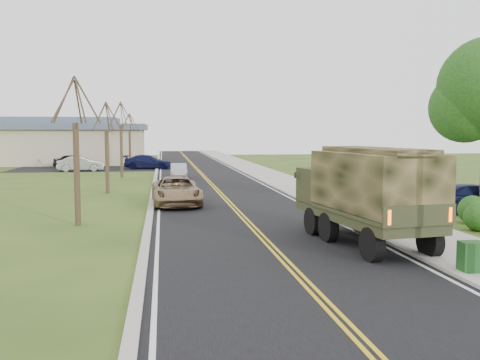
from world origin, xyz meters
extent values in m
plane|color=#304416|center=(0.00, 0.00, 0.00)|extent=(160.00, 160.00, 0.00)
cube|color=black|center=(0.00, 40.00, 0.01)|extent=(8.00, 120.00, 0.01)
cube|color=#9E998E|center=(4.15, 40.00, 0.06)|extent=(0.30, 120.00, 0.12)
cube|color=#9E998E|center=(5.90, 40.00, 0.05)|extent=(3.20, 120.00, 0.10)
cube|color=#9E998E|center=(-4.15, 40.00, 0.05)|extent=(0.30, 120.00, 0.10)
sphere|color=#154212|center=(10.20, 10.50, 4.95)|extent=(3.24, 3.24, 3.24)
cylinder|color=#38281C|center=(-7.00, 10.00, 2.10)|extent=(0.24, 0.24, 4.20)
cylinder|color=#38281C|center=(-6.52, 10.13, 5.13)|extent=(1.01, 0.33, 1.90)
cylinder|color=#38281C|center=(-6.97, 10.62, 5.05)|extent=(0.13, 1.29, 1.74)
cylinder|color=#38281C|center=(-7.46, 10.18, 5.13)|extent=(0.98, 0.43, 1.90)
cylinder|color=#38281C|center=(-7.39, 9.52, 5.05)|extent=(0.79, 1.05, 1.77)
cylinder|color=#38281C|center=(-6.73, 9.59, 5.13)|extent=(0.58, 0.90, 1.90)
cylinder|color=#38281C|center=(-7.00, 22.00, 1.98)|extent=(0.24, 0.24, 3.96)
cylinder|color=#38281C|center=(-6.55, 22.12, 4.83)|extent=(0.96, 0.32, 1.79)
cylinder|color=#38281C|center=(-6.97, 22.58, 4.76)|extent=(0.12, 1.22, 1.65)
cylinder|color=#38281C|center=(-7.43, 22.17, 4.83)|extent=(0.93, 0.41, 1.79)
cylinder|color=#38281C|center=(-7.37, 21.55, 4.76)|extent=(0.75, 0.99, 1.67)
cylinder|color=#38281C|center=(-6.75, 21.61, 4.83)|extent=(0.55, 0.85, 1.80)
cylinder|color=#38281C|center=(-7.00, 34.00, 2.22)|extent=(0.24, 0.24, 4.44)
cylinder|color=#38281C|center=(-6.50, 34.13, 5.42)|extent=(1.07, 0.35, 2.00)
cylinder|color=#38281C|center=(-6.97, 34.65, 5.34)|extent=(0.13, 1.36, 1.84)
cylinder|color=#38281C|center=(-7.49, 34.19, 5.42)|extent=(1.03, 0.46, 2.00)
cylinder|color=#38281C|center=(-7.41, 33.49, 5.34)|extent=(0.83, 1.10, 1.87)
cylinder|color=#38281C|center=(-6.72, 33.56, 5.42)|extent=(0.61, 0.95, 2.01)
cylinder|color=#38281C|center=(-7.00, 46.00, 2.04)|extent=(0.24, 0.24, 4.08)
cylinder|color=#38281C|center=(-6.54, 46.12, 4.98)|extent=(0.99, 0.33, 1.84)
cylinder|color=#38281C|center=(-6.97, 46.60, 4.91)|extent=(0.13, 1.25, 1.69)
cylinder|color=#38281C|center=(-7.45, 46.17, 4.98)|extent=(0.95, 0.42, 1.85)
cylinder|color=#38281C|center=(-7.38, 45.53, 4.91)|extent=(0.77, 1.02, 1.72)
cylinder|color=#38281C|center=(-6.74, 45.60, 4.98)|extent=(0.57, 0.88, 1.85)
cube|color=tan|center=(-16.00, 56.00, 2.10)|extent=(20.00, 12.00, 4.20)
cube|color=#475466|center=(-16.00, 56.00, 4.50)|extent=(21.00, 13.00, 0.70)
cube|color=#475466|center=(-16.00, 56.00, 5.20)|extent=(14.00, 8.00, 0.90)
cube|color=black|center=(-10.00, 46.00, 0.01)|extent=(18.00, 10.00, 0.02)
cylinder|color=black|center=(2.54, 2.38, 0.52)|extent=(0.46, 1.07, 1.03)
cylinder|color=black|center=(4.49, 2.64, 0.52)|extent=(0.46, 1.07, 1.03)
cylinder|color=black|center=(2.15, 5.36, 0.52)|extent=(0.46, 1.07, 1.03)
cylinder|color=black|center=(4.10, 5.62, 0.52)|extent=(0.46, 1.07, 1.03)
cylinder|color=black|center=(1.98, 6.67, 0.52)|extent=(0.46, 1.07, 1.03)
cylinder|color=black|center=(3.93, 6.92, 0.52)|extent=(0.46, 1.07, 1.03)
cube|color=#30331C|center=(3.20, 4.93, 0.99)|extent=(3.08, 6.81, 0.33)
cube|color=#30331C|center=(2.89, 7.31, 1.78)|extent=(2.47, 2.06, 1.31)
cube|color=black|center=(2.78, 8.14, 1.97)|extent=(2.06, 0.34, 0.66)
cube|color=#30331C|center=(3.30, 4.14, 1.22)|extent=(2.97, 5.24, 0.14)
cube|color=black|center=(3.30, 4.14, 2.21)|extent=(2.97, 5.24, 1.88)
cube|color=black|center=(3.30, 4.14, 3.19)|extent=(2.13, 5.13, 0.23)
cube|color=#30331C|center=(3.63, 1.67, 1.46)|extent=(2.34, 0.42, 0.61)
cube|color=#FF590C|center=(2.65, 1.49, 1.46)|extent=(0.10, 0.05, 0.42)
cube|color=#FF590C|center=(4.61, 1.75, 1.46)|extent=(0.10, 0.05, 0.42)
imported|color=#8F7150|center=(-2.85, 15.75, 0.74)|extent=(2.65, 5.40, 1.48)
imported|color=#BCBCC1|center=(-2.23, 32.29, 0.62)|extent=(1.33, 3.78, 1.24)
imported|color=#0E1334|center=(11.35, 10.96, 0.68)|extent=(4.84, 2.27, 1.36)
cube|color=#1A491A|center=(4.60, 0.61, 0.50)|extent=(0.63, 0.54, 0.80)
imported|color=black|center=(-12.97, 47.26, 0.74)|extent=(4.54, 2.28, 1.48)
imported|color=#9D9DA1|center=(-11.59, 42.00, 0.74)|extent=(4.62, 2.08, 1.47)
imported|color=#0F1238|center=(-5.00, 44.45, 0.74)|extent=(5.32, 2.62, 1.49)
camera|label=1|loc=(-3.53, -12.38, 3.79)|focal=40.00mm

